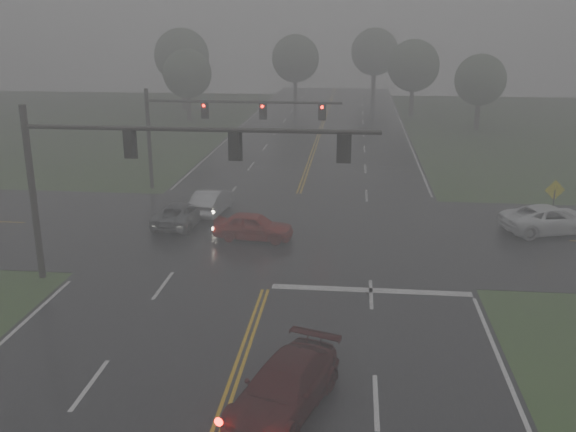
# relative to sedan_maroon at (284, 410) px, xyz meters

# --- Properties ---
(main_road) EXTENTS (18.00, 160.00, 0.02)m
(main_road) POSITION_rel_sedan_maroon_xyz_m (-1.78, 14.67, 0.00)
(main_road) COLOR black
(main_road) RESTS_ON ground
(cross_street) EXTENTS (120.00, 14.00, 0.02)m
(cross_street) POSITION_rel_sedan_maroon_xyz_m (-1.78, 16.67, 0.00)
(cross_street) COLOR black
(cross_street) RESTS_ON ground
(stop_bar) EXTENTS (8.50, 0.50, 0.01)m
(stop_bar) POSITION_rel_sedan_maroon_xyz_m (2.72, 9.07, 0.00)
(stop_bar) COLOR silver
(stop_bar) RESTS_ON ground
(sedan_maroon) EXTENTS (3.59, 5.46, 1.47)m
(sedan_maroon) POSITION_rel_sedan_maroon_xyz_m (0.00, 0.00, 0.00)
(sedan_maroon) COLOR #3A0A0C
(sedan_maroon) RESTS_ON ground
(sedan_red) EXTENTS (4.32, 2.06, 1.43)m
(sedan_red) POSITION_rel_sedan_maroon_xyz_m (-3.32, 15.24, 0.00)
(sedan_red) COLOR #A0130E
(sedan_red) RESTS_ON ground
(sedan_silver) EXTENTS (2.05, 4.60, 1.47)m
(sedan_silver) POSITION_rel_sedan_maroon_xyz_m (-6.53, 19.74, 0.00)
(sedan_silver) COLOR #B0B3B9
(sedan_silver) RESTS_ON ground
(car_grey) EXTENTS (2.45, 4.82, 1.31)m
(car_grey) POSITION_rel_sedan_maroon_xyz_m (-7.80, 17.26, 0.00)
(car_grey) COLOR #4C4E52
(car_grey) RESTS_ON ground
(pickup_white) EXTENTS (5.82, 3.93, 1.48)m
(pickup_white) POSITION_rel_sedan_maroon_xyz_m (12.54, 18.06, 0.00)
(pickup_white) COLOR white
(pickup_white) RESTS_ON ground
(signal_gantry_near) EXTENTS (15.03, 0.34, 7.73)m
(signal_gantry_near) POSITION_rel_sedan_maroon_xyz_m (-7.29, 9.10, 5.46)
(signal_gantry_near) COLOR black
(signal_gantry_near) RESTS_ON ground
(signal_gantry_far) EXTENTS (13.08, 0.34, 6.78)m
(signal_gantry_far) POSITION_rel_sedan_maroon_xyz_m (-7.88, 25.22, 4.80)
(signal_gantry_far) COLOR black
(signal_gantry_far) RESTS_ON ground
(sign_diamond_east) EXTENTS (1.13, 0.22, 2.73)m
(sign_diamond_east) POSITION_rel_sedan_maroon_xyz_m (12.86, 18.96, 1.84)
(sign_diamond_east) COLOR black
(sign_diamond_east) RESTS_ON ground
(tree_nw_a) EXTENTS (5.50, 5.50, 8.07)m
(tree_nw_a) POSITION_rel_sedan_maroon_xyz_m (-17.24, 55.96, 5.31)
(tree_nw_a) COLOR #312620
(tree_nw_a) RESTS_ON ground
(tree_ne_a) EXTENTS (6.15, 6.15, 9.03)m
(tree_ne_a) POSITION_rel_sedan_maroon_xyz_m (8.51, 62.67, 5.94)
(tree_ne_a) COLOR #312620
(tree_ne_a) RESTS_ON ground
(tree_n_mid) EXTENTS (6.38, 6.38, 9.38)m
(tree_n_mid) POSITION_rel_sedan_maroon_xyz_m (-6.44, 71.85, 6.17)
(tree_n_mid) COLOR #312620
(tree_n_mid) RESTS_ON ground
(tree_e_near) EXTENTS (5.32, 5.32, 7.82)m
(tree_e_near) POSITION_rel_sedan_maroon_xyz_m (14.67, 53.27, 5.14)
(tree_e_near) COLOR #312620
(tree_e_near) RESTS_ON ground
(tree_nw_b) EXTENTS (6.98, 6.98, 10.24)m
(tree_nw_b) POSITION_rel_sedan_maroon_xyz_m (-20.43, 65.71, 6.74)
(tree_nw_b) COLOR #312620
(tree_nw_b) RESTS_ON ground
(tree_n_far) EXTENTS (6.90, 6.90, 10.13)m
(tree_n_far) POSITION_rel_sedan_maroon_xyz_m (4.36, 81.09, 6.66)
(tree_n_far) COLOR #312620
(tree_n_far) RESTS_ON ground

